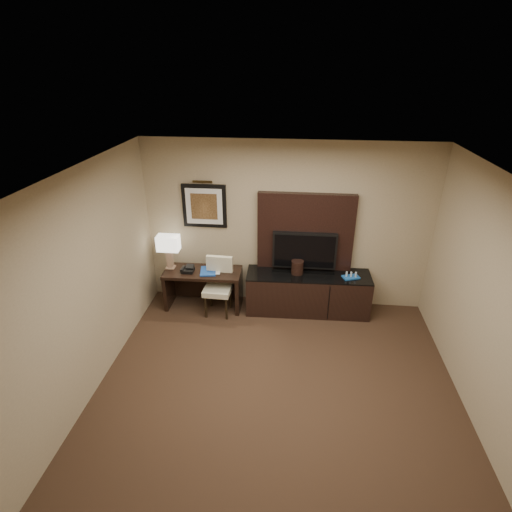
# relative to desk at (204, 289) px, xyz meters

# --- Properties ---
(floor) EXTENTS (4.50, 5.00, 0.01)m
(floor) POSITION_rel_desk_xyz_m (1.31, -2.15, -0.34)
(floor) COLOR #352217
(floor) RESTS_ON ground
(ceiling) EXTENTS (4.50, 5.00, 0.01)m
(ceiling) POSITION_rel_desk_xyz_m (1.31, -2.15, 2.37)
(ceiling) COLOR silver
(ceiling) RESTS_ON wall_back
(wall_back) EXTENTS (4.50, 0.01, 2.70)m
(wall_back) POSITION_rel_desk_xyz_m (1.31, 0.35, 1.02)
(wall_back) COLOR tan
(wall_back) RESTS_ON floor
(wall_left) EXTENTS (0.01, 5.00, 2.70)m
(wall_left) POSITION_rel_desk_xyz_m (-0.94, -2.15, 1.02)
(wall_left) COLOR tan
(wall_left) RESTS_ON floor
(wall_right) EXTENTS (0.01, 5.00, 2.70)m
(wall_right) POSITION_rel_desk_xyz_m (3.56, -2.15, 1.02)
(wall_right) COLOR tan
(wall_right) RESTS_ON floor
(desk) EXTENTS (1.25, 0.56, 0.66)m
(desk) POSITION_rel_desk_xyz_m (0.00, 0.00, 0.00)
(desk) COLOR black
(desk) RESTS_ON floor
(credenza) EXTENTS (1.97, 0.60, 0.67)m
(credenza) POSITION_rel_desk_xyz_m (1.70, 0.05, 0.01)
(credenza) COLOR black
(credenza) RESTS_ON floor
(tv_wall_panel) EXTENTS (1.50, 0.12, 1.30)m
(tv_wall_panel) POSITION_rel_desk_xyz_m (1.61, 0.29, 0.94)
(tv_wall_panel) COLOR black
(tv_wall_panel) RESTS_ON wall_back
(tv) EXTENTS (1.00, 0.08, 0.60)m
(tv) POSITION_rel_desk_xyz_m (1.61, 0.19, 0.69)
(tv) COLOR black
(tv) RESTS_ON tv_wall_panel
(artwork) EXTENTS (0.70, 0.04, 0.70)m
(artwork) POSITION_rel_desk_xyz_m (0.01, 0.33, 1.32)
(artwork) COLOR black
(artwork) RESTS_ON wall_back
(picture_light) EXTENTS (0.04, 0.04, 0.30)m
(picture_light) POSITION_rel_desk_xyz_m (0.01, 0.29, 1.72)
(picture_light) COLOR #3C2C13
(picture_light) RESTS_ON wall_back
(desk_chair) EXTENTS (0.44, 0.50, 0.88)m
(desk_chair) POSITION_rel_desk_xyz_m (0.27, -0.17, 0.11)
(desk_chair) COLOR beige
(desk_chair) RESTS_ON floor
(table_lamp) EXTENTS (0.38, 0.25, 0.58)m
(table_lamp) POSITION_rel_desk_xyz_m (-0.54, 0.06, 0.62)
(table_lamp) COLOR tan
(table_lamp) RESTS_ON desk
(desk_phone) EXTENTS (0.19, 0.18, 0.10)m
(desk_phone) POSITION_rel_desk_xyz_m (-0.23, -0.05, 0.38)
(desk_phone) COLOR black
(desk_phone) RESTS_ON desk
(blue_folder) EXTENTS (0.29, 0.36, 0.02)m
(blue_folder) POSITION_rel_desk_xyz_m (0.10, -0.01, 0.34)
(blue_folder) COLOR #174299
(blue_folder) RESTS_ON desk
(book) EXTENTS (0.15, 0.03, 0.21)m
(book) POSITION_rel_desk_xyz_m (0.14, -0.02, 0.43)
(book) COLOR tan
(book) RESTS_ON desk
(ice_bucket) EXTENTS (0.24, 0.24, 0.22)m
(ice_bucket) POSITION_rel_desk_xyz_m (1.52, 0.07, 0.45)
(ice_bucket) COLOR black
(ice_bucket) RESTS_ON credenza
(minibar_tray) EXTENTS (0.29, 0.23, 0.09)m
(minibar_tray) POSITION_rel_desk_xyz_m (2.35, 0.01, 0.39)
(minibar_tray) COLOR blue
(minibar_tray) RESTS_ON credenza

